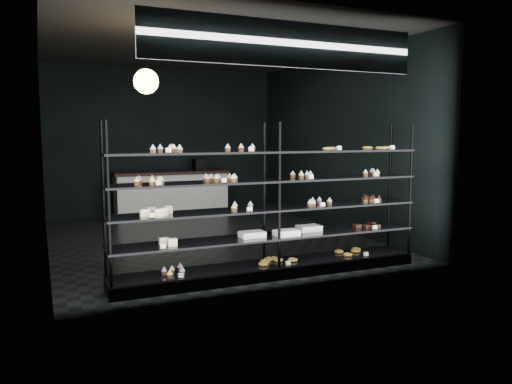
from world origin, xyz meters
TOP-DOWN VIEW (x-y plane):
  - room at (0.00, 0.00)m, footprint 5.01×6.01m
  - display_shelf at (0.02, -2.45)m, footprint 4.00×0.50m
  - signage at (0.00, -2.93)m, footprint 3.30×0.05m
  - pendant_lamp at (-1.23, -1.30)m, footprint 0.32×0.32m
  - service_counter at (0.02, 2.50)m, footprint 2.44×0.65m

SIDE VIEW (x-z plane):
  - service_counter at x=0.02m, z-range -0.11..1.12m
  - display_shelf at x=0.02m, z-range -0.33..1.58m
  - room at x=0.00m, z-range 0.00..3.20m
  - pendant_lamp at x=-1.23m, z-range 2.01..2.90m
  - signage at x=0.00m, z-range 2.50..3.00m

